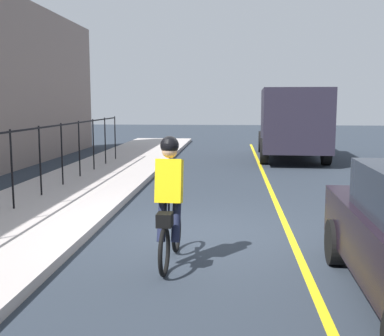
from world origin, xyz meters
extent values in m
plane|color=#29313B|center=(0.00, 0.00, 0.00)|extent=(80.00, 80.00, 0.00)
cube|color=yellow|center=(0.00, -1.60, 0.00)|extent=(36.00, 0.12, 0.01)
cube|color=#B3AAA6|center=(0.00, 3.40, 0.07)|extent=(40.00, 3.20, 0.15)
cylinder|color=black|center=(1.00, 3.80, 0.95)|extent=(0.04, 0.04, 1.60)
cylinder|color=black|center=(2.43, 3.80, 0.95)|extent=(0.04, 0.04, 1.60)
cylinder|color=black|center=(3.86, 3.80, 0.95)|extent=(0.04, 0.04, 1.60)
cylinder|color=black|center=(5.28, 3.80, 0.95)|extent=(0.04, 0.04, 1.60)
cylinder|color=black|center=(6.71, 3.80, 0.95)|extent=(0.04, 0.04, 1.60)
cylinder|color=black|center=(8.14, 3.80, 0.95)|extent=(0.04, 0.04, 1.60)
cylinder|color=black|center=(9.57, 3.80, 0.95)|extent=(0.04, 0.04, 1.60)
cube|color=black|center=(1.00, 3.80, 1.70)|extent=(17.13, 0.04, 0.04)
torus|color=black|center=(-1.06, 0.25, 0.33)|extent=(0.66, 0.08, 0.66)
torus|color=black|center=(-2.11, 0.29, 0.33)|extent=(0.66, 0.08, 0.66)
cube|color=black|center=(-1.58, 0.27, 0.58)|extent=(0.93, 0.07, 0.24)
cylinder|color=black|center=(-1.73, 0.28, 0.73)|extent=(0.03, 0.03, 0.35)
cube|color=yellow|center=(-1.68, 0.28, 1.21)|extent=(0.35, 0.37, 0.63)
sphere|color=tan|center=(-1.63, 0.28, 1.62)|extent=(0.22, 0.22, 0.22)
sphere|color=black|center=(-1.63, 0.28, 1.70)|extent=(0.26, 0.26, 0.26)
cylinder|color=#191E38|center=(-1.70, 0.38, 0.68)|extent=(0.34, 0.13, 0.65)
cylinder|color=#191E38|center=(-1.71, 0.18, 0.68)|extent=(0.34, 0.13, 0.65)
cube|color=black|center=(-2.06, 0.29, 0.75)|extent=(0.25, 0.21, 0.18)
cylinder|color=black|center=(-1.45, -2.06, 0.32)|extent=(0.65, 0.24, 0.64)
cube|color=#211D2B|center=(10.67, -2.94, 1.63)|extent=(4.85, 2.59, 2.30)
cube|color=silver|center=(14.09, -3.07, 1.43)|extent=(1.91, 2.28, 1.90)
cylinder|color=black|center=(13.99, -1.95, 0.48)|extent=(0.97, 0.34, 0.96)
cylinder|color=black|center=(13.91, -4.19, 0.48)|extent=(0.97, 0.34, 0.96)
cylinder|color=black|center=(9.66, -1.77, 0.48)|extent=(0.97, 0.34, 0.96)
cylinder|color=black|center=(9.57, -4.01, 0.48)|extent=(0.97, 0.34, 0.96)
camera|label=1|loc=(-8.18, -0.58, 2.29)|focal=45.04mm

